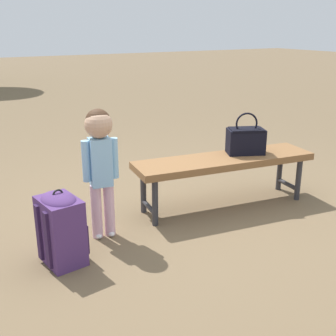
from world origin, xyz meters
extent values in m
plane|color=brown|center=(0.00, 0.00, 0.00)|extent=(40.00, 40.00, 0.00)
cube|color=brown|center=(-0.49, 0.00, 0.42)|extent=(1.64, 0.60, 0.06)
cylinder|color=#2D2D33|center=(0.23, 0.05, 0.20)|extent=(0.05, 0.05, 0.39)
cylinder|color=#2D2D33|center=(0.19, -0.23, 0.20)|extent=(0.05, 0.05, 0.39)
cylinder|color=#2D2D33|center=(-1.16, 0.23, 0.20)|extent=(0.05, 0.05, 0.39)
cylinder|color=#2D2D33|center=(-1.20, -0.05, 0.20)|extent=(0.05, 0.05, 0.39)
cylinder|color=#2D2D33|center=(0.21, -0.09, 0.10)|extent=(0.07, 0.28, 0.04)
cylinder|color=#2D2D33|center=(-1.18, 0.09, 0.10)|extent=(0.07, 0.28, 0.04)
cube|color=black|center=(-0.71, -0.01, 0.56)|extent=(0.37, 0.29, 0.22)
cube|color=black|center=(-0.71, -0.01, 0.67)|extent=(0.34, 0.28, 0.02)
torus|color=black|center=(-0.71, -0.01, 0.72)|extent=(0.19, 0.09, 0.20)
cylinder|color=#E5B2C6|center=(0.61, 0.03, 0.21)|extent=(0.08, 0.08, 0.42)
cylinder|color=#E5B2C6|center=(0.70, 0.01, 0.21)|extent=(0.08, 0.08, 0.42)
ellipsoid|color=white|center=(0.61, 0.05, 0.02)|extent=(0.06, 0.10, 0.04)
ellipsoid|color=white|center=(0.71, 0.03, 0.02)|extent=(0.06, 0.10, 0.04)
cube|color=#8CBFE5|center=(0.65, 0.02, 0.59)|extent=(0.17, 0.15, 0.36)
cylinder|color=#8CBFE5|center=(0.55, 0.03, 0.61)|extent=(0.06, 0.06, 0.30)
cylinder|color=#8CBFE5|center=(0.76, 0.01, 0.61)|extent=(0.06, 0.06, 0.30)
sphere|color=tan|center=(0.65, 0.02, 0.87)|extent=(0.20, 0.20, 0.20)
sphere|color=#3F2819|center=(0.65, 0.01, 0.89)|extent=(0.18, 0.18, 0.18)
cube|color=#4C2D66|center=(1.04, 0.24, 0.23)|extent=(0.27, 0.34, 0.46)
ellipsoid|color=#4C2D66|center=(1.04, 0.24, 0.45)|extent=(0.26, 0.33, 0.10)
cube|color=#311D42|center=(0.91, 0.22, 0.16)|extent=(0.06, 0.22, 0.21)
cube|color=#311D42|center=(1.17, 0.19, 0.23)|extent=(0.03, 0.05, 0.39)
cube|color=#311D42|center=(1.15, 0.33, 0.23)|extent=(0.03, 0.05, 0.39)
torus|color=black|center=(1.04, 0.24, 0.49)|extent=(0.08, 0.02, 0.08)
camera|label=1|loc=(1.70, 2.84, 1.54)|focal=46.00mm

